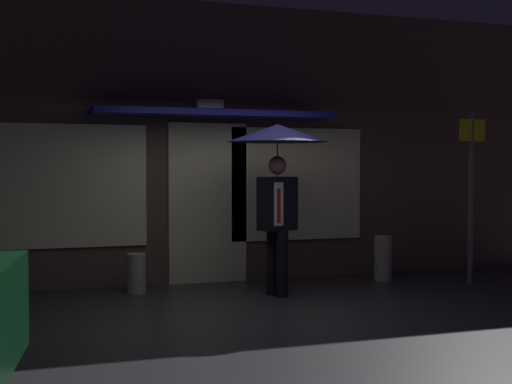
# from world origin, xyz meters

# --- Properties ---
(ground_plane) EXTENTS (18.00, 18.00, 0.00)m
(ground_plane) POSITION_xyz_m (0.00, 0.00, 0.00)
(ground_plane) COLOR #2D2D33
(building_facade) EXTENTS (10.57, 1.00, 3.86)m
(building_facade) POSITION_xyz_m (-0.01, 2.34, 1.92)
(building_facade) COLOR brown
(building_facade) RESTS_ON ground
(person_with_umbrella) EXTENTS (1.26, 1.26, 2.12)m
(person_with_umbrella) POSITION_xyz_m (0.56, 0.93, 1.74)
(person_with_umbrella) COLOR black
(person_with_umbrella) RESTS_ON ground
(street_sign_post) EXTENTS (0.40, 0.07, 2.34)m
(street_sign_post) POSITION_xyz_m (3.38, 0.96, 1.33)
(street_sign_post) COLOR #595B60
(street_sign_post) RESTS_ON ground
(sidewalk_bollard) EXTENTS (0.24, 0.24, 0.50)m
(sidewalk_bollard) POSITION_xyz_m (-1.07, 1.66, 0.25)
(sidewalk_bollard) COLOR #9E998E
(sidewalk_bollard) RESTS_ON ground
(sidewalk_bollard_2) EXTENTS (0.25, 0.25, 0.63)m
(sidewalk_bollard_2) POSITION_xyz_m (2.38, 1.58, 0.31)
(sidewalk_bollard_2) COLOR #9E998E
(sidewalk_bollard_2) RESTS_ON ground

